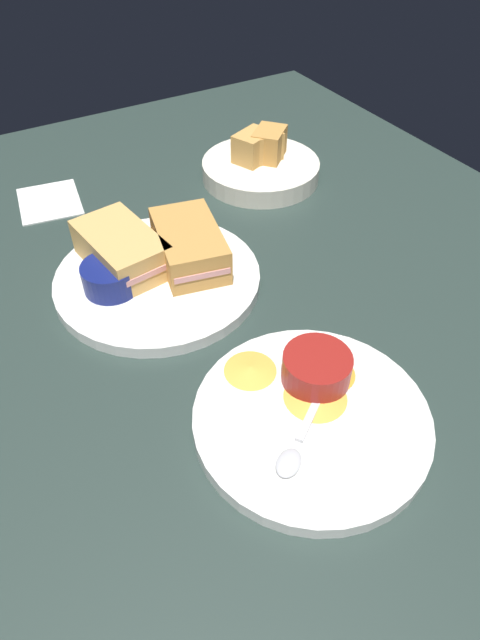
{
  "coord_description": "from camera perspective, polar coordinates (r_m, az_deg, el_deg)",
  "views": [
    {
      "loc": [
        51.31,
        -21.6,
        45.25
      ],
      "look_at": [
        13.3,
        0.61,
        3.0
      ],
      "focal_mm": 30.54,
      "sensor_mm": 36.0,
      "label": 1
    }
  ],
  "objects": [
    {
      "name": "spoon_by_dark_ramekin",
      "position": [
        0.7,
        -8.98,
        4.86
      ],
      "size": [
        2.44,
        9.94,
        0.8
      ],
      "color": "silver",
      "rests_on": "plate_sandwich_main"
    },
    {
      "name": "spoon_by_gravy_ramekin",
      "position": [
        0.52,
        5.66,
        -13.59
      ],
      "size": [
        6.8,
        8.97,
        0.8
      ],
      "color": "silver",
      "rests_on": "plate_chips_companion"
    },
    {
      "name": "sandwich_half_far",
      "position": [
        0.71,
        -12.33,
        7.25
      ],
      "size": [
        14.08,
        9.28,
        4.8
      ],
      "color": "tan",
      "rests_on": "plate_sandwich_main"
    },
    {
      "name": "ground_plane",
      "position": [
        0.73,
        -5.72,
        3.54
      ],
      "size": [
        110.0,
        110.0,
        3.0
      ],
      "primitive_type": "cube",
      "color": "#283833"
    },
    {
      "name": "bread_basket_rear",
      "position": [
        0.92,
        2.19,
        16.02
      ],
      "size": [
        19.02,
        19.02,
        7.63
      ],
      "color": "silver",
      "rests_on": "ground_plane"
    },
    {
      "name": "sandwich_half_near",
      "position": [
        0.71,
        -5.34,
        7.82
      ],
      "size": [
        14.45,
        10.2,
        4.8
      ],
      "color": "#C68C42",
      "rests_on": "plate_sandwich_main"
    },
    {
      "name": "paper_napkin_folded",
      "position": [
        0.91,
        -19.35,
        11.7
      ],
      "size": [
        12.28,
        10.61,
        0.4
      ],
      "primitive_type": "cube",
      "rotation": [
        0.0,
        0.0,
        -0.16
      ],
      "color": "white",
      "rests_on": "ground_plane"
    },
    {
      "name": "plate_chips_companion",
      "position": [
        0.55,
        7.47,
        -10.26
      ],
      "size": [
        23.58,
        23.58,
        1.6
      ],
      "primitive_type": "cylinder",
      "color": "white",
      "rests_on": "ground_plane"
    },
    {
      "name": "plate_sandwich_main",
      "position": [
        0.71,
        -8.59,
        4.28
      ],
      "size": [
        26.17,
        26.17,
        1.6
      ],
      "primitive_type": "cylinder",
      "color": "white",
      "rests_on": "ground_plane"
    },
    {
      "name": "ramekin_dark_sauce",
      "position": [
        0.68,
        -13.45,
        4.5
      ],
      "size": [
        6.82,
        6.82,
        3.43
      ],
      "color": "navy",
      "rests_on": "plate_sandwich_main"
    },
    {
      "name": "ramekin_light_gravy",
      "position": [
        0.56,
        8.04,
        -4.95
      ],
      "size": [
        7.12,
        7.12,
        3.27
      ],
      "color": "maroon",
      "rests_on": "plate_chips_companion"
    },
    {
      "name": "plantain_chip_scatter",
      "position": [
        0.57,
        6.26,
        -6.28
      ],
      "size": [
        13.04,
        14.02,
        0.6
      ],
      "color": "gold",
      "rests_on": "plate_chips_companion"
    }
  ]
}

